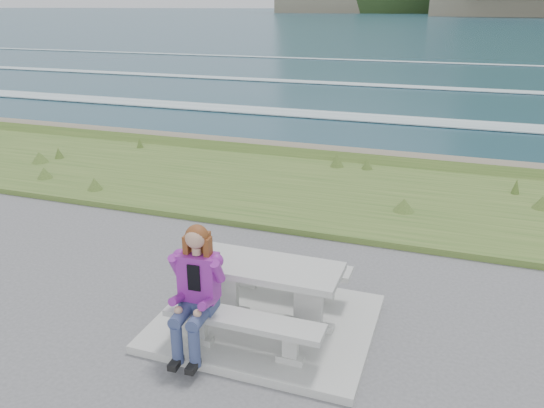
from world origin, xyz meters
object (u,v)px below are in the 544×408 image
Objects in this scene: bench_seaward at (284,269)px; bench_landward at (243,325)px; picnic_table at (265,277)px; seated_woman at (194,308)px.

bench_landward is at bearing -90.00° from bench_seaward.
picnic_table is 1.00× the size of bench_landward.
bench_landward is 1.00× the size of bench_seaward.
bench_landward and bench_seaward have the same top height.
picnic_table is at bearing 54.98° from seated_woman.
picnic_table is 0.74m from bench_seaward.
bench_seaward is (0.00, 1.40, 0.00)m from bench_landward.
bench_landward is at bearing 11.58° from seated_woman.
picnic_table reaches higher than bench_seaward.
seated_woman is at bearing -108.54° from bench_seaward.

